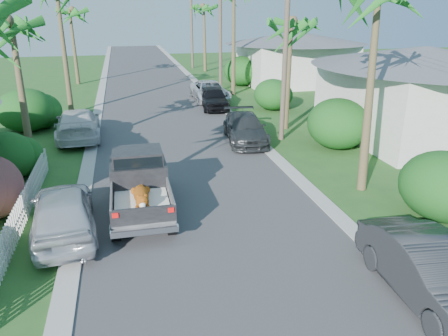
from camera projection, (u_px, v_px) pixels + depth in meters
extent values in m
plane|color=#275620|center=(247.00, 305.00, 10.46)|extent=(120.00, 120.00, 0.00)
cube|color=#38383A|center=(158.00, 100.00, 33.30)|extent=(8.00, 100.00, 0.02)
cube|color=#A5A39E|center=(99.00, 103.00, 32.38)|extent=(0.60, 100.00, 0.06)
cube|color=#A5A39E|center=(213.00, 97.00, 34.20)|extent=(0.60, 100.00, 0.06)
cylinder|color=black|center=(116.00, 229.00, 13.27)|extent=(0.28, 0.76, 0.76)
cylinder|color=black|center=(171.00, 223.00, 13.62)|extent=(0.28, 0.76, 0.76)
cylinder|color=black|center=(116.00, 188.00, 16.24)|extent=(0.28, 0.76, 0.76)
cylinder|color=black|center=(162.00, 184.00, 16.59)|extent=(0.28, 0.76, 0.76)
cube|color=slate|center=(142.00, 210.00, 13.96)|extent=(1.90, 2.40, 0.24)
cube|color=slate|center=(112.00, 202.00, 13.63)|extent=(0.06, 2.40, 0.55)
cube|color=slate|center=(171.00, 196.00, 14.02)|extent=(0.06, 2.40, 0.55)
cube|color=black|center=(144.00, 216.00, 12.76)|extent=(1.92, 0.08, 0.52)
cube|color=silver|center=(145.00, 231.00, 12.76)|extent=(1.98, 0.18, 0.18)
cube|color=red|center=(115.00, 215.00, 12.51)|extent=(0.18, 0.05, 0.14)
cube|color=red|center=(171.00, 210.00, 12.84)|extent=(0.18, 0.05, 0.14)
cube|color=black|center=(139.00, 177.00, 15.50)|extent=(1.94, 1.65, 1.10)
cube|color=black|center=(137.00, 157.00, 15.24)|extent=(1.70, 1.35, 0.55)
cube|color=black|center=(138.00, 164.00, 14.64)|extent=(1.60, 0.05, 0.45)
cube|color=black|center=(137.00, 169.00, 16.69)|extent=(1.94, 1.20, 0.80)
cube|color=white|center=(142.00, 204.00, 13.89)|extent=(1.70, 2.10, 0.16)
ellipsoid|color=orange|center=(141.00, 194.00, 13.87)|extent=(0.48, 1.25, 0.43)
sphere|color=orange|center=(142.00, 202.00, 13.16)|extent=(0.40, 0.40, 0.40)
ellipsoid|color=white|center=(141.00, 197.00, 13.91)|extent=(0.32, 0.86, 0.18)
imported|color=#2A2C2F|center=(430.00, 272.00, 10.44)|extent=(1.83, 4.67, 1.51)
imported|color=#2D3032|center=(245.00, 128.00, 22.94)|extent=(2.49, 5.03, 1.40)
imported|color=black|center=(214.00, 98.00, 30.37)|extent=(2.05, 4.49, 1.49)
imported|color=silver|center=(210.00, 91.00, 32.84)|extent=(2.47, 5.25, 1.45)
imported|color=silver|center=(63.00, 212.00, 13.44)|extent=(2.36, 4.82, 1.58)
imported|color=silver|center=(78.00, 124.00, 23.38)|extent=(2.52, 5.61, 1.59)
cone|color=brown|center=(22.00, 96.00, 18.91)|extent=(0.36, 0.61, 6.21)
cone|color=brown|center=(64.00, 52.00, 27.90)|extent=(0.36, 0.36, 8.00)
cone|color=brown|center=(74.00, 48.00, 39.02)|extent=(0.36, 0.75, 6.51)
cone|color=brown|center=(370.00, 93.00, 15.97)|extent=(0.36, 0.73, 7.51)
cone|color=brown|center=(288.00, 77.00, 24.51)|extent=(0.36, 0.54, 6.01)
cone|color=brown|center=(234.00, 42.00, 34.10)|extent=(0.36, 0.36, 8.20)
cone|color=brown|center=(205.00, 39.00, 47.19)|extent=(0.36, 0.63, 6.81)
ellipsoid|color=#1A4714|center=(5.00, 157.00, 17.69)|extent=(2.40, 2.64, 2.00)
ellipsoid|color=#1A4714|center=(26.00, 110.00, 24.80)|extent=(3.20, 3.52, 2.40)
ellipsoid|color=#1A4714|center=(444.00, 186.00, 14.41)|extent=(2.80, 3.08, 2.30)
ellipsoid|color=#1A4714|center=(338.00, 124.00, 21.72)|extent=(3.00, 3.30, 2.50)
ellipsoid|color=#1A4714|center=(273.00, 95.00, 29.95)|extent=(2.60, 2.86, 2.10)
ellipsoid|color=#1A4714|center=(242.00, 71.00, 39.10)|extent=(3.20, 3.52, 2.60)
cube|color=white|center=(22.00, 212.00, 14.05)|extent=(0.10, 11.00, 1.00)
cube|color=silver|center=(419.00, 102.00, 23.51)|extent=(8.00, 9.00, 3.80)
cone|color=#595B60|center=(426.00, 56.00, 22.67)|extent=(6.48, 6.48, 1.00)
cube|color=silver|center=(295.00, 64.00, 39.99)|extent=(9.00, 8.00, 3.60)
cone|color=#595B60|center=(296.00, 38.00, 39.19)|extent=(6.48, 6.48, 1.00)
cylinder|color=brown|center=(285.00, 54.00, 21.95)|extent=(0.26, 0.26, 9.00)
cylinder|color=brown|center=(220.00, 35.00, 35.66)|extent=(0.26, 0.26, 9.00)
cylinder|color=brown|center=(192.00, 27.00, 49.36)|extent=(0.26, 0.26, 9.00)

